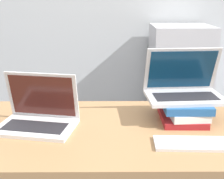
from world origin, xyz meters
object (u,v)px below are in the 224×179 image
object	(u,v)px
book_stack	(184,109)
wireless_keyboard	(193,143)
laptop_on_books	(184,88)
laptop_left	(38,116)
mini_fridge	(178,87)

from	to	relation	value
book_stack	wireless_keyboard	size ratio (longest dim) A/B	0.91
laptop_on_books	laptop_left	bearing A→B (deg)	-170.45
wireless_keyboard	mini_fridge	bearing A→B (deg)	79.73
laptop_on_books	mini_fridge	bearing A→B (deg)	78.22
laptop_left	mini_fridge	world-z (taller)	mini_fridge
laptop_on_books	wireless_keyboard	xyz separation A→B (m)	(-0.02, -0.30, -0.14)
laptop_left	wireless_keyboard	world-z (taller)	laptop_left
book_stack	mini_fridge	world-z (taller)	mini_fridge
book_stack	laptop_on_books	distance (m)	0.10
laptop_left	wireless_keyboard	size ratio (longest dim) A/B	1.20
book_stack	mini_fridge	xyz separation A→B (m)	(0.26, 1.27, -0.27)
laptop_on_books	mini_fridge	world-z (taller)	laptop_on_books
laptop_on_books	wireless_keyboard	distance (m)	0.33
book_stack	laptop_on_books	bearing A→B (deg)	88.45
laptop_on_books	mini_fridge	xyz separation A→B (m)	(0.26, 1.23, -0.37)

